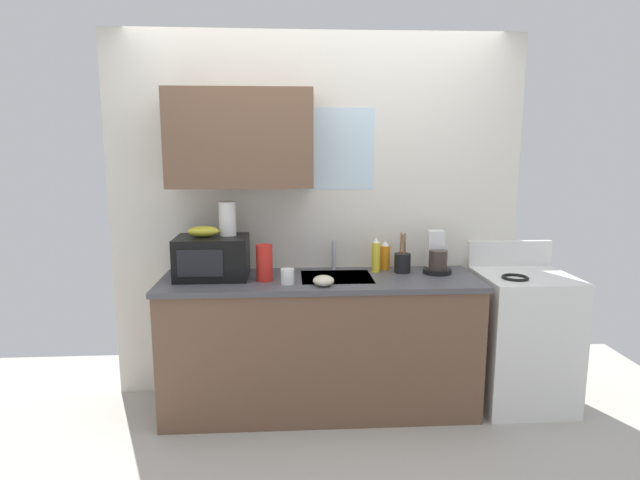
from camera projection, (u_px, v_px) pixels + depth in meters
kitchen_wall_assembly at (303, 202)px, 3.63m from camera, size 2.83×0.42×2.50m
counter_unit at (320, 342)px, 3.49m from camera, size 2.06×0.63×0.90m
sink_faucet at (334, 255)px, 3.64m from camera, size 0.03×0.03×0.21m
stove_range at (521, 338)px, 3.58m from camera, size 0.60×0.60×1.08m
microwave at (212, 257)px, 3.40m from camera, size 0.46×0.35×0.27m
banana_bunch at (203, 231)px, 3.37m from camera, size 0.20×0.11×0.07m
paper_towel_roll at (228, 219)px, 3.41m from camera, size 0.11×0.11×0.22m
coffee_maker at (436, 257)px, 3.55m from camera, size 0.19×0.21×0.28m
dish_soap_bottle_yellow at (376, 256)px, 3.57m from camera, size 0.06×0.06×0.24m
dish_soap_bottle_orange at (385, 256)px, 3.64m from camera, size 0.07×0.07×0.20m
cereal_canister at (264, 263)px, 3.33m from camera, size 0.10×0.10×0.23m
mug_white at (287, 276)px, 3.26m from camera, size 0.08×0.08×0.09m
utensil_crock at (402, 262)px, 3.56m from camera, size 0.11×0.11×0.28m
small_bowl at (323, 281)px, 3.22m from camera, size 0.13×0.13×0.06m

